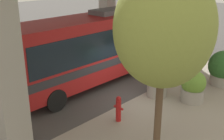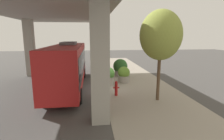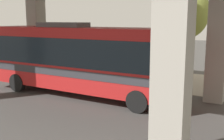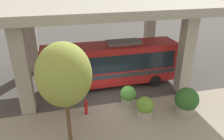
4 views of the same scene
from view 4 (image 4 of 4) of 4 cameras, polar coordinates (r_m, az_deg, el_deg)
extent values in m
plane|color=#474442|center=(16.19, 0.11, -8.71)|extent=(80.00, 80.00, 0.00)
cube|color=gray|center=(13.87, 3.21, -15.29)|extent=(6.00, 40.00, 0.02)
cube|color=#9E998E|center=(17.39, 18.67, 3.59)|extent=(0.90, 0.90, 6.08)
cube|color=#9E998E|center=(15.06, -22.38, -0.25)|extent=(0.90, 0.90, 6.08)
cube|color=#9E998E|center=(23.29, 9.74, 9.69)|extent=(0.90, 0.90, 6.08)
cube|color=#9E998E|center=(21.60, -20.23, 7.35)|extent=(0.90, 0.90, 6.08)
cube|color=#9E998E|center=(17.62, -3.13, 16.35)|extent=(9.40, 19.63, 0.60)
cube|color=#B21E1E|center=(17.80, -0.34, 1.85)|extent=(2.40, 10.84, 3.12)
cube|color=#19232D|center=(17.66, -0.34, 2.97)|extent=(2.44, 9.97, 1.37)
cube|color=#333338|center=(18.05, -0.33, 0.02)|extent=(2.44, 10.29, 0.37)
cube|color=slate|center=(17.49, 3.13, 7.26)|extent=(1.20, 2.71, 0.24)
cylinder|color=black|center=(17.05, -11.97, -5.48)|extent=(0.28, 1.00, 1.00)
cylinder|color=black|center=(19.03, -12.31, -2.18)|extent=(0.28, 1.00, 1.00)
cylinder|color=black|center=(18.56, 11.14, -2.78)|extent=(0.28, 1.00, 1.00)
cylinder|color=black|center=(20.40, 8.59, 0.01)|extent=(0.28, 1.00, 1.00)
cylinder|color=#B21919|center=(14.94, -6.80, -9.93)|extent=(0.21, 0.21, 0.94)
sphere|color=#B21919|center=(14.64, -6.90, -8.20)|extent=(0.20, 0.20, 0.20)
cylinder|color=#B21919|center=(14.73, -6.74, -9.82)|extent=(0.13, 0.10, 0.10)
cylinder|color=#B21919|center=(14.99, -6.91, -9.14)|extent=(0.13, 0.10, 0.10)
cylinder|color=#9E998E|center=(15.91, 18.58, -9.53)|extent=(1.24, 1.24, 0.61)
sphere|color=#2D6028|center=(15.53, 18.95, -7.25)|extent=(1.59, 1.59, 1.59)
sphere|color=#993F8C|center=(15.83, 18.91, -7.71)|extent=(0.44, 0.44, 0.44)
cylinder|color=#9E998E|center=(15.75, 4.17, -8.27)|extent=(0.94, 0.94, 0.72)
sphere|color=#4C8C38|center=(15.40, 4.24, -6.18)|extent=(1.12, 1.12, 1.12)
sphere|color=orange|center=(15.61, 4.42, -6.47)|extent=(0.33, 0.33, 0.33)
cylinder|color=#9E998E|center=(14.80, 8.47, -11.10)|extent=(1.04, 1.04, 0.64)
sphere|color=olive|center=(14.45, 8.62, -9.07)|extent=(1.13, 1.13, 1.13)
sphere|color=orange|center=(14.67, 8.77, -9.27)|extent=(0.36, 0.36, 0.36)
cylinder|color=brown|center=(11.94, -11.30, -12.49)|extent=(0.21, 0.21, 3.57)
ellipsoid|color=olive|center=(10.61, -12.44, -1.24)|extent=(2.68, 2.68, 3.22)
camera|label=1|loc=(8.84, -56.56, -7.17)|focal=45.00mm
camera|label=2|loc=(18.35, -49.44, 1.30)|focal=28.00mm
camera|label=3|loc=(28.55, -23.78, 12.71)|focal=45.00mm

